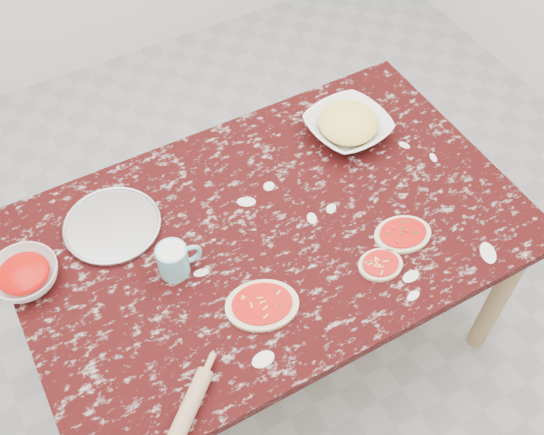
{
  "coord_description": "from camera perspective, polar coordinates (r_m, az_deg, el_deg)",
  "views": [
    {
      "loc": [
        -0.6,
        -1.08,
        2.41
      ],
      "look_at": [
        0.0,
        0.0,
        0.8
      ],
      "focal_mm": 42.76,
      "sensor_mm": 36.0,
      "label": 1
    }
  ],
  "objects": [
    {
      "name": "rolling_pin",
      "position": [
        1.76,
        -7.41,
        -16.51
      ],
      "size": [
        0.2,
        0.19,
        0.05
      ],
      "primitive_type": "cylinder",
      "rotation": [
        0.0,
        1.57,
        0.72
      ],
      "color": "tan",
      "rests_on": "worktable"
    },
    {
      "name": "sauce_bowl",
      "position": [
        2.06,
        -20.94,
        -4.8
      ],
      "size": [
        0.21,
        0.21,
        0.06
      ],
      "primitive_type": "imported",
      "rotation": [
        0.0,
        0.0,
        0.02
      ],
      "color": "white",
      "rests_on": "worktable"
    },
    {
      "name": "flour_mug",
      "position": [
        1.95,
        -8.6,
        -3.69
      ],
      "size": [
        0.14,
        0.09,
        0.11
      ],
      "color": "#69B9C7",
      "rests_on": "worktable"
    },
    {
      "name": "pizza_left",
      "position": [
        1.9,
        -0.88,
        -7.7
      ],
      "size": [
        0.26,
        0.23,
        0.02
      ],
      "color": "beige",
      "rests_on": "worktable"
    },
    {
      "name": "cheese_bowl",
      "position": [
        2.33,
        6.69,
        7.92
      ],
      "size": [
        0.31,
        0.31,
        0.07
      ],
      "primitive_type": "imported",
      "rotation": [
        0.0,
        0.0,
        0.12
      ],
      "color": "white",
      "rests_on": "worktable"
    },
    {
      "name": "ground",
      "position": [
        2.71,
        0.0,
        -10.38
      ],
      "size": [
        4.0,
        4.0,
        0.0
      ],
      "primitive_type": "plane",
      "color": "gray"
    },
    {
      "name": "pizza_mid",
      "position": [
        2.0,
        9.53,
        -4.11
      ],
      "size": [
        0.16,
        0.14,
        0.02
      ],
      "color": "beige",
      "rests_on": "worktable"
    },
    {
      "name": "worktable",
      "position": [
        2.13,
        0.0,
        -2.18
      ],
      "size": [
        1.6,
        1.0,
        0.75
      ],
      "color": "black",
      "rests_on": "ground"
    },
    {
      "name": "pizza_right",
      "position": [
        2.08,
        11.43,
        -1.44
      ],
      "size": [
        0.21,
        0.18,
        0.02
      ],
      "color": "beige",
      "rests_on": "worktable"
    },
    {
      "name": "pizza_tray",
      "position": [
        2.12,
        -13.87,
        -0.72
      ],
      "size": [
        0.37,
        0.37,
        0.01
      ],
      "primitive_type": "cylinder",
      "rotation": [
        0.0,
        0.0,
        -0.24
      ],
      "color": "#B2B2B7",
      "rests_on": "worktable"
    }
  ]
}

